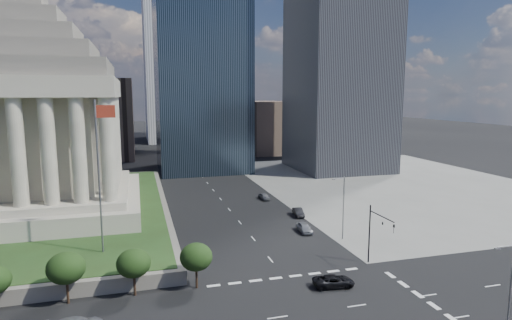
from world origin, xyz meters
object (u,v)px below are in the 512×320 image
object	(u,v)px
flagpole	(100,168)
parked_sedan_far	(264,196)
war_memorial	(33,101)
pickup_truck	(334,281)
parked_sedan_near	(304,228)
parked_sedan_mid	(298,212)
traffic_signal_ne	(377,229)
street_lamp_north	(343,204)
street_lamp_south	(509,291)

from	to	relation	value
flagpole	parked_sedan_far	xyz separation A→B (m)	(30.83, 28.90, -12.42)
war_memorial	pickup_truck	xyz separation A→B (m)	(38.65, -38.07, -20.72)
parked_sedan_far	pickup_truck	bearing A→B (deg)	-100.20
flagpole	parked_sedan_near	size ratio (longest dim) A/B	4.46
parked_sedan_near	parked_sedan_mid	distance (m)	9.50
parked_sedan_near	parked_sedan_mid	bearing A→B (deg)	77.66
traffic_signal_ne	war_memorial	bearing A→B (deg)	143.58
street_lamp_north	parked_sedan_mid	size ratio (longest dim) A/B	2.29
street_lamp_south	parked_sedan_far	xyz separation A→B (m)	(-4.33, 58.90, -4.97)
traffic_signal_ne	parked_sedan_near	bearing A→B (deg)	102.22
war_memorial	pickup_truck	distance (m)	58.07
war_memorial	parked_sedan_mid	size ratio (longest dim) A/B	8.95
flagpole	parked_sedan_near	world-z (taller)	flagpole
street_lamp_north	parked_sedan_far	size ratio (longest dim) A/B	2.45
flagpole	pickup_truck	xyz separation A→B (m)	(26.48, -14.07, -12.43)
traffic_signal_ne	parked_sedan_far	distance (m)	39.63
street_lamp_south	parked_sedan_far	world-z (taller)	street_lamp_south
war_memorial	parked_sedan_mid	xyz separation A→B (m)	(45.50, -8.98, -20.68)
flagpole	pickup_truck	size ratio (longest dim) A/B	4.06
flagpole	traffic_signal_ne	bearing A→B (deg)	-16.71
street_lamp_south	traffic_signal_ne	bearing A→B (deg)	92.41
war_memorial	parked_sedan_near	xyz separation A→B (m)	(43.00, -18.15, -20.64)
street_lamp_north	parked_sedan_far	world-z (taller)	street_lamp_north
traffic_signal_ne	parked_sedan_mid	bearing A→B (deg)	92.26
street_lamp_south	parked_sedan_far	size ratio (longest dim) A/B	2.45
parked_sedan_near	parked_sedan_far	bearing A→B (deg)	92.91
traffic_signal_ne	pickup_truck	world-z (taller)	traffic_signal_ne
street_lamp_south	pickup_truck	distance (m)	18.81
flagpole	parked_sedan_far	distance (m)	44.05
war_memorial	pickup_truck	bearing A→B (deg)	-44.56
flagpole	street_lamp_north	xyz separation A→B (m)	(35.16, 1.00, -7.45)
street_lamp_north	parked_sedan_near	xyz separation A→B (m)	(-4.33, 4.85, -4.90)
flagpole	parked_sedan_near	bearing A→B (deg)	10.75
war_memorial	parked_sedan_far	bearing A→B (deg)	6.51
traffic_signal_ne	pickup_truck	size ratio (longest dim) A/B	1.63
parked_sedan_near	parked_sedan_mid	xyz separation A→B (m)	(2.50, 9.17, -0.05)
pickup_truck	parked_sedan_mid	size ratio (longest dim) A/B	1.13
war_memorial	street_lamp_north	size ratio (longest dim) A/B	3.90
street_lamp_south	pickup_truck	size ratio (longest dim) A/B	2.03
traffic_signal_ne	street_lamp_south	xyz separation A→B (m)	(0.83, -19.70, 0.41)
parked_sedan_mid	parked_sedan_far	xyz separation A→B (m)	(-2.50, 13.89, -0.02)
flagpole	street_lamp_south	world-z (taller)	flagpole
street_lamp_north	parked_sedan_near	world-z (taller)	street_lamp_north
pickup_truck	parked_sedan_near	size ratio (longest dim) A/B	1.10
war_memorial	parked_sedan_mid	bearing A→B (deg)	-11.17
street_lamp_south	street_lamp_north	distance (m)	31.00
street_lamp_south	street_lamp_north	size ratio (longest dim) A/B	1.00
flagpole	street_lamp_south	size ratio (longest dim) A/B	2.00
war_memorial	traffic_signal_ne	bearing A→B (deg)	-36.42
flagpole	parked_sedan_mid	bearing A→B (deg)	24.26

